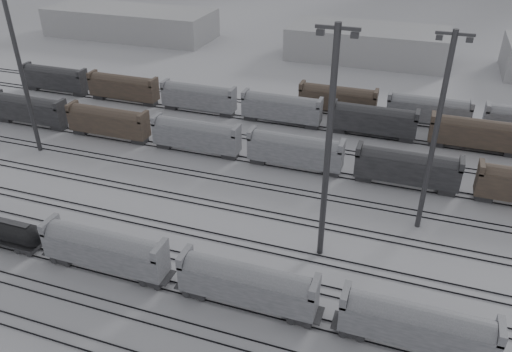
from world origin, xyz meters
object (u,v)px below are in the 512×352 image
(hopper_car_a, at_px, (105,248))
(hopper_car_c, at_px, (417,324))
(light_mast_c, at_px, (328,145))
(hopper_car_b, at_px, (247,283))

(hopper_car_a, bearing_deg, hopper_car_c, 0.00)
(hopper_car_a, relative_size, light_mast_c, 0.54)
(hopper_car_c, relative_size, light_mast_c, 0.52)
(hopper_car_a, xyz_separation_m, light_mast_c, (22.46, 11.38, 11.36))
(hopper_car_c, bearing_deg, hopper_car_b, 180.00)
(hopper_car_a, bearing_deg, hopper_car_b, 0.00)
(light_mast_c, bearing_deg, hopper_car_b, -114.73)
(hopper_car_a, distance_m, hopper_car_b, 17.22)
(hopper_car_b, distance_m, hopper_car_c, 16.97)
(hopper_car_c, xyz_separation_m, light_mast_c, (-11.73, 11.38, 11.48))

